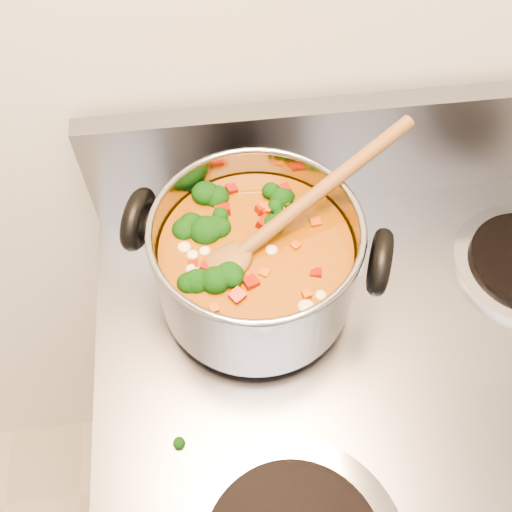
{
  "coord_description": "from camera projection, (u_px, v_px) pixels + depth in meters",
  "views": [
    {
      "loc": [
        -0.16,
        0.95,
        1.54
      ],
      "look_at": [
        -0.11,
        1.31,
        1.01
      ],
      "focal_mm": 40.0,
      "sensor_mm": 36.0,
      "label": 1
    }
  ],
  "objects": [
    {
      "name": "electric_range",
      "position": [
        364.0,
        481.0,
        1.03
      ],
      "size": [
        0.75,
        0.68,
        1.08
      ],
      "color": "gray",
      "rests_on": "ground"
    },
    {
      "name": "stockpot",
      "position": [
        256.0,
        262.0,
        0.65
      ],
      "size": [
        0.3,
        0.23,
        0.14
      ],
      "rotation": [
        0.0,
        0.0,
        -0.34
      ],
      "color": "#9898A0",
      "rests_on": "electric_range"
    },
    {
      "name": "wooden_spoon",
      "position": [
        272.0,
        229.0,
        0.62
      ],
      "size": [
        0.28,
        0.17,
        0.1
      ],
      "rotation": [
        0.0,
        0.0,
        0.5
      ],
      "color": "brown",
      "rests_on": "stockpot"
    },
    {
      "name": "cooktop_crumbs",
      "position": [
        353.0,
        286.0,
        0.72
      ],
      "size": [
        0.06,
        0.27,
        0.01
      ],
      "color": "black",
      "rests_on": "electric_range"
    }
  ]
}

